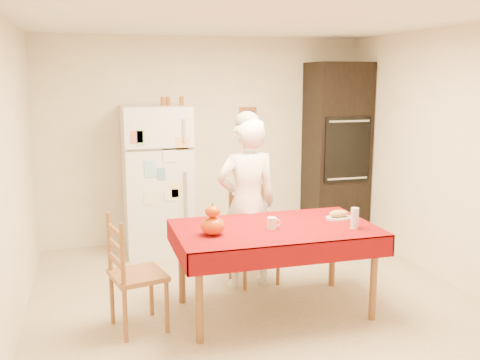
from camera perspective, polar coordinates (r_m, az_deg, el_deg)
name	(u,v)px	position (r m, az deg, el deg)	size (l,w,h in m)	color
floor	(261,308)	(4.86, 2.24, -13.52)	(4.50, 4.50, 0.00)	tan
room_shell	(262,125)	(4.45, 2.39, 5.88)	(4.02, 4.52, 2.51)	white
refrigerator	(157,180)	(6.24, -8.81, 0.01)	(0.75, 0.74, 1.70)	white
oven_cabinet	(336,151)	(6.90, 10.22, 3.10)	(0.70, 0.62, 2.20)	black
dining_table	(275,234)	(4.59, 3.71, -5.81)	(1.70, 1.00, 0.76)	brown
chair_far	(251,231)	(5.35, 1.22, -5.46)	(0.47, 0.46, 0.95)	brown
chair_left	(130,270)	(4.38, -11.66, -9.37)	(0.48, 0.50, 0.95)	brown
seated_woman	(247,204)	(5.11, 0.75, -2.55)	(0.60, 0.39, 1.65)	white
coffee_mug	(272,223)	(4.48, 3.41, -4.63)	(0.08, 0.08, 0.10)	white
pumpkin_lower	(213,226)	(4.31, -2.93, -4.91)	(0.20, 0.20, 0.15)	#DD5505
pumpkin_upper	(213,211)	(4.28, -2.94, -3.35)	(0.12, 0.12, 0.09)	#CF4504
wine_glass	(355,218)	(4.59, 12.13, -4.00)	(0.07, 0.07, 0.18)	silver
bread_plate	(339,218)	(4.89, 10.47, -3.99)	(0.24, 0.24, 0.02)	silver
bread_loaf	(339,213)	(4.88, 10.48, -3.53)	(0.18, 0.10, 0.06)	#97774A
spice_jar_left	(163,101)	(6.20, -8.25, 8.34)	(0.05, 0.05, 0.10)	#934B1A
spice_jar_mid	(168,101)	(6.21, -7.70, 8.35)	(0.05, 0.05, 0.10)	brown
spice_jar_right	(181,101)	(6.24, -6.27, 8.40)	(0.05, 0.05, 0.10)	brown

